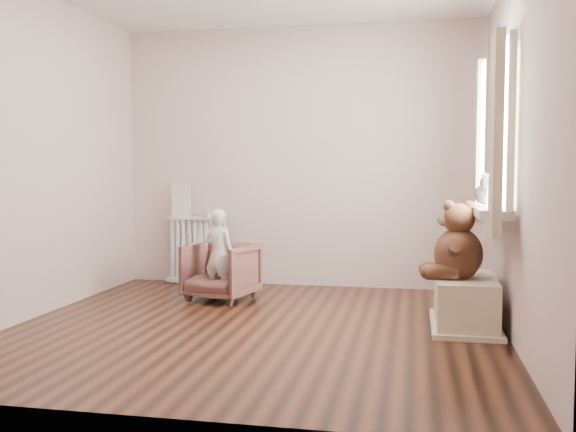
% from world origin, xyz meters
% --- Properties ---
extents(floor, '(3.60, 3.60, 0.01)m').
position_xyz_m(floor, '(0.00, 0.00, 0.00)').
color(floor, black).
rests_on(floor, ground).
extents(back_wall, '(3.60, 0.02, 2.60)m').
position_xyz_m(back_wall, '(0.00, 1.80, 1.30)').
color(back_wall, beige).
rests_on(back_wall, ground).
extents(front_wall, '(3.60, 0.02, 2.60)m').
position_xyz_m(front_wall, '(0.00, -1.80, 1.30)').
color(front_wall, beige).
rests_on(front_wall, ground).
extents(left_wall, '(0.02, 3.60, 2.60)m').
position_xyz_m(left_wall, '(-1.80, 0.00, 1.30)').
color(left_wall, beige).
rests_on(left_wall, ground).
extents(right_wall, '(0.02, 3.60, 2.60)m').
position_xyz_m(right_wall, '(1.80, 0.00, 1.30)').
color(right_wall, beige).
rests_on(right_wall, ground).
extents(window, '(0.03, 0.90, 1.10)m').
position_xyz_m(window, '(1.76, 0.30, 1.45)').
color(window, white).
rests_on(window, right_wall).
extents(window_sill, '(0.22, 1.10, 0.06)m').
position_xyz_m(window_sill, '(1.67, 0.30, 0.87)').
color(window_sill, silver).
rests_on(window_sill, right_wall).
extents(curtain_left, '(0.06, 0.26, 1.30)m').
position_xyz_m(curtain_left, '(1.65, -0.27, 1.39)').
color(curtain_left, '#C2B790').
rests_on(curtain_left, right_wall).
extents(curtain_right, '(0.06, 0.26, 1.30)m').
position_xyz_m(curtain_right, '(1.65, 0.87, 1.39)').
color(curtain_right, '#C2B790').
rests_on(curtain_right, right_wall).
extents(radiator, '(0.65, 0.12, 0.69)m').
position_xyz_m(radiator, '(-1.04, 1.68, 0.39)').
color(radiator, silver).
rests_on(radiator, floor).
extents(paper_doll, '(0.20, 0.02, 0.33)m').
position_xyz_m(paper_doll, '(-1.21, 1.68, 0.86)').
color(paper_doll, beige).
rests_on(paper_doll, radiator).
extents(tin_a, '(0.10, 0.10, 0.06)m').
position_xyz_m(tin_a, '(-0.94, 1.68, 0.72)').
color(tin_a, '#A59E8C').
rests_on(tin_a, radiator).
extents(toy_vanity, '(0.33, 0.24, 0.52)m').
position_xyz_m(toy_vanity, '(-0.99, 1.65, 0.28)').
color(toy_vanity, silver).
rests_on(toy_vanity, floor).
extents(armchair, '(0.67, 0.69, 0.51)m').
position_xyz_m(armchair, '(-0.56, 0.94, 0.26)').
color(armchair, brown).
rests_on(armchair, floor).
extents(child, '(0.33, 0.26, 0.80)m').
position_xyz_m(child, '(-0.56, 0.89, 0.42)').
color(child, silver).
rests_on(child, armchair).
extents(toy_bench, '(0.42, 0.80, 0.38)m').
position_xyz_m(toy_bench, '(1.52, 0.29, 0.20)').
color(toy_bench, beige).
rests_on(toy_bench, floor).
extents(teddy_bear, '(0.47, 0.38, 0.56)m').
position_xyz_m(teddy_bear, '(1.46, 0.23, 0.67)').
color(teddy_bear, '#381D11').
rests_on(teddy_bear, toy_bench).
extents(plush_cat, '(0.20, 0.30, 0.25)m').
position_xyz_m(plush_cat, '(1.66, 0.31, 1.00)').
color(plush_cat, '#665E58').
rests_on(plush_cat, window_sill).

